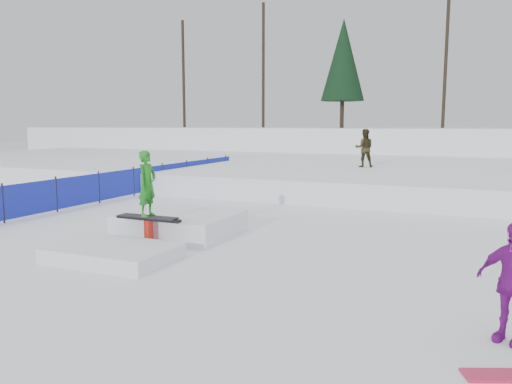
% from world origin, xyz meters
% --- Properties ---
extents(ground, '(120.00, 120.00, 0.00)m').
position_xyz_m(ground, '(0.00, 0.00, 0.00)').
color(ground, white).
extents(snow_berm, '(60.00, 14.00, 2.40)m').
position_xyz_m(snow_berm, '(0.00, 30.00, 1.20)').
color(snow_berm, white).
rests_on(snow_berm, ground).
extents(snow_midrise, '(50.00, 18.00, 0.80)m').
position_xyz_m(snow_midrise, '(0.00, 16.00, 0.40)').
color(snow_midrise, white).
rests_on(snow_midrise, ground).
extents(safety_fence, '(0.05, 16.00, 1.10)m').
position_xyz_m(safety_fence, '(-6.50, 6.60, 0.55)').
color(safety_fence, '#1824AB').
rests_on(safety_fence, ground).
extents(treeline, '(40.24, 4.22, 10.50)m').
position_xyz_m(treeline, '(6.18, 28.28, 7.45)').
color(treeline, black).
rests_on(treeline, snow_berm).
extents(walker_olive, '(0.95, 0.83, 1.67)m').
position_xyz_m(walker_olive, '(0.73, 13.45, 1.63)').
color(walker_olive, black).
rests_on(walker_olive, snow_midrise).
extents(jib_rail_feature, '(2.60, 4.40, 2.11)m').
position_xyz_m(jib_rail_feature, '(-1.31, 0.84, 0.30)').
color(jib_rail_feature, white).
rests_on(jib_rail_feature, ground).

